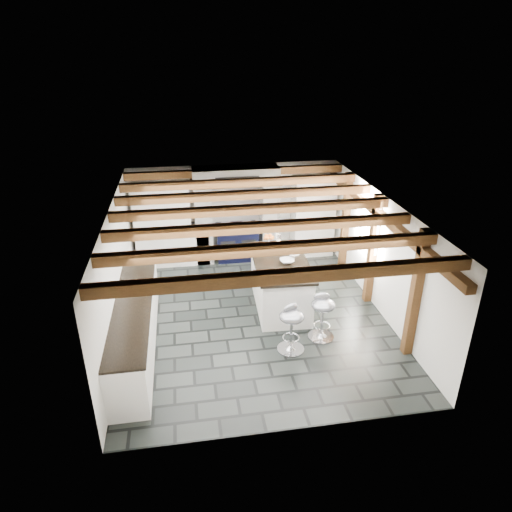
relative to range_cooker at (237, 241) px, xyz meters
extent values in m
plane|color=black|center=(0.00, -2.68, -0.47)|extent=(6.00, 6.00, 0.00)
plane|color=white|center=(0.00, 0.32, 0.68)|extent=(5.00, 0.00, 5.00)
plane|color=white|center=(-2.50, -2.68, 0.68)|extent=(0.00, 6.00, 6.00)
plane|color=white|center=(2.50, -2.68, 0.68)|extent=(0.00, 6.00, 6.00)
plane|color=white|center=(0.00, -2.68, 1.83)|extent=(6.00, 6.00, 0.00)
cube|color=white|center=(-0.80, 0.02, 0.48)|extent=(0.40, 0.60, 1.90)
cube|color=white|center=(0.80, 0.02, 0.48)|extent=(0.40, 0.60, 1.90)
cube|color=brown|center=(0.00, 0.02, 1.52)|extent=(2.10, 0.65, 0.18)
cube|color=white|center=(0.00, 0.02, 1.68)|extent=(2.00, 0.60, 0.31)
cube|color=black|center=(0.00, -0.30, 1.58)|extent=(1.00, 0.03, 0.22)
cube|color=silver|center=(0.00, -0.31, 1.58)|extent=(0.90, 0.01, 0.14)
cube|color=white|center=(-1.75, 0.02, 0.53)|extent=(1.30, 0.58, 2.00)
cube|color=white|center=(1.90, 0.02, 0.53)|extent=(1.00, 0.58, 2.00)
cube|color=white|center=(-2.20, -3.28, -0.03)|extent=(0.60, 3.80, 0.88)
cube|color=black|center=(-2.20, -3.28, 0.43)|extent=(0.64, 3.80, 0.04)
cube|color=white|center=(-1.05, 0.02, -0.03)|extent=(0.70, 0.60, 0.88)
cube|color=black|center=(-1.05, 0.02, 0.43)|extent=(0.74, 0.64, 0.04)
cube|color=brown|center=(2.42, -2.68, 1.48)|extent=(0.15, 5.80, 0.14)
plane|color=white|center=(2.48, -2.08, 1.08)|extent=(0.00, 0.90, 0.90)
cube|color=brown|center=(0.00, -5.28, 1.74)|extent=(5.00, 0.16, 0.16)
cube|color=brown|center=(0.00, -4.41, 1.74)|extent=(5.00, 0.16, 0.16)
cube|color=brown|center=(0.00, -3.54, 1.74)|extent=(5.00, 0.16, 0.16)
cube|color=brown|center=(0.00, -2.68, 1.74)|extent=(5.00, 0.16, 0.16)
cube|color=brown|center=(0.00, -1.81, 1.74)|extent=(5.00, 0.16, 0.16)
cube|color=brown|center=(0.00, -0.94, 1.74)|extent=(5.00, 0.16, 0.16)
cube|color=brown|center=(0.00, -0.08, 1.74)|extent=(5.00, 0.16, 0.16)
cube|color=brown|center=(2.42, -4.28, 0.68)|extent=(0.15, 0.15, 2.30)
cube|color=brown|center=(2.42, -2.48, 0.68)|extent=(0.15, 0.15, 2.30)
cube|color=brown|center=(2.42, -0.88, 0.68)|extent=(0.15, 0.15, 2.30)
cylinder|color=black|center=(0.45, -2.73, 1.46)|extent=(0.01, 0.01, 0.56)
cylinder|color=white|center=(0.45, -2.73, 1.13)|extent=(0.09, 0.09, 0.22)
cylinder|color=black|center=(0.50, -2.43, 1.46)|extent=(0.01, 0.01, 0.56)
cylinder|color=white|center=(0.50, -2.43, 1.13)|extent=(0.09, 0.09, 0.22)
cylinder|color=black|center=(0.55, -2.13, 1.46)|extent=(0.01, 0.01, 0.56)
cylinder|color=white|center=(0.55, -2.13, 1.13)|extent=(0.09, 0.09, 0.22)
cube|color=black|center=(0.00, 0.00, -0.02)|extent=(1.00, 0.60, 0.90)
ellipsoid|color=silver|center=(-0.25, 0.00, 0.46)|extent=(0.28, 0.28, 0.11)
ellipsoid|color=silver|center=(0.25, 0.00, 0.46)|extent=(0.28, 0.28, 0.11)
cylinder|color=silver|center=(0.00, -0.32, 0.35)|extent=(0.95, 0.03, 0.03)
cube|color=black|center=(-0.25, -0.30, -0.02)|extent=(0.35, 0.02, 0.30)
cube|color=black|center=(0.25, -0.30, -0.02)|extent=(0.35, 0.02, 0.30)
cube|color=white|center=(0.58, -2.35, 0.01)|extent=(1.05, 1.97, 0.94)
cube|color=black|center=(0.58, -2.35, 0.51)|extent=(1.14, 2.06, 0.05)
imported|color=white|center=(0.45, -1.80, 0.63)|extent=(0.21, 0.21, 0.20)
ellipsoid|color=orange|center=(0.45, -1.80, 0.80)|extent=(0.21, 0.21, 0.13)
cylinder|color=white|center=(0.76, -1.98, 0.63)|extent=(0.13, 0.13, 0.19)
imported|color=white|center=(0.68, -2.46, 0.57)|extent=(0.29, 0.29, 0.07)
cylinder|color=white|center=(0.85, -2.31, 0.59)|extent=(0.05, 0.05, 0.11)
cylinder|color=white|center=(0.85, -2.31, 0.65)|extent=(0.24, 0.24, 0.02)
cylinder|color=#D5B08F|center=(0.85, -2.31, 0.69)|extent=(0.18, 0.18, 0.08)
cylinder|color=silver|center=(1.08, -3.62, -0.45)|extent=(0.47, 0.47, 0.03)
cone|color=silver|center=(1.08, -3.62, -0.40)|extent=(0.22, 0.22, 0.09)
cylinder|color=silver|center=(1.08, -3.62, -0.11)|extent=(0.05, 0.05, 0.59)
torus|color=silver|center=(1.08, -3.62, -0.21)|extent=(0.30, 0.30, 0.02)
ellipsoid|color=gray|center=(1.08, -3.62, 0.22)|extent=(0.45, 0.45, 0.19)
ellipsoid|color=gray|center=(1.09, -3.51, 0.33)|extent=(0.31, 0.14, 0.17)
cylinder|color=silver|center=(0.45, -3.90, -0.45)|extent=(0.47, 0.47, 0.03)
cone|color=silver|center=(0.45, -3.90, -0.40)|extent=(0.22, 0.22, 0.09)
cylinder|color=silver|center=(0.45, -3.90, -0.11)|extent=(0.05, 0.05, 0.59)
torus|color=silver|center=(0.45, -3.90, -0.21)|extent=(0.30, 0.30, 0.02)
ellipsoid|color=gray|center=(0.45, -3.90, 0.23)|extent=(0.57, 0.57, 0.19)
ellipsoid|color=gray|center=(0.40, -3.80, 0.33)|extent=(0.33, 0.23, 0.17)
camera|label=1|loc=(-1.21, -10.26, 4.42)|focal=32.00mm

